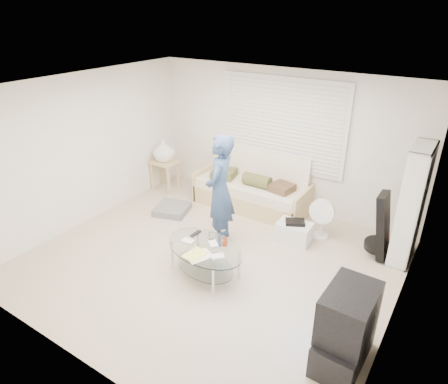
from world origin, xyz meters
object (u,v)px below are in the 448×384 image
Objects in this scene: tv_unit at (346,328)px; coffee_table at (205,252)px; futon_sofa at (252,190)px; bookshelf at (411,205)px.

coffee_table is (-2.07, 0.42, -0.07)m from tv_unit.
futon_sofa is 2.24m from coffee_table.
tv_unit is at bearing -93.04° from bookshelf.
bookshelf is 1.93× the size of tv_unit.
futon_sofa is 1.20× the size of bookshelf.
tv_unit is 0.67× the size of coffee_table.
futon_sofa is 2.32× the size of tv_unit.
futon_sofa reaches higher than tv_unit.
bookshelf is 2.40m from tv_unit.
bookshelf is at bearing 86.96° from tv_unit.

